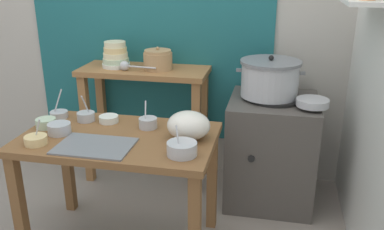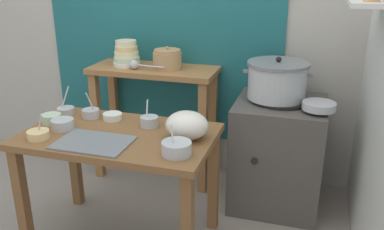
# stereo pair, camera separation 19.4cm
# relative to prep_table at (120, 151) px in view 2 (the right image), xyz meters

# --- Properties ---
(wall_back) EXTENTS (4.40, 0.12, 2.60)m
(wall_back) POSITION_rel_prep_table_xyz_m (0.11, 1.11, 0.69)
(wall_back) COLOR #B2ADA3
(wall_back) RESTS_ON ground
(prep_table) EXTENTS (1.10, 0.66, 0.72)m
(prep_table) POSITION_rel_prep_table_xyz_m (0.00, 0.00, 0.00)
(prep_table) COLOR brown
(prep_table) RESTS_ON ground
(back_shelf_table) EXTENTS (0.96, 0.40, 0.90)m
(back_shelf_table) POSITION_rel_prep_table_xyz_m (-0.12, 0.85, 0.07)
(back_shelf_table) COLOR #9E6B3D
(back_shelf_table) RESTS_ON ground
(stove_block) EXTENTS (0.60, 0.61, 0.78)m
(stove_block) POSITION_rel_prep_table_xyz_m (0.85, 0.72, -0.23)
(stove_block) COLOR #4C4742
(stove_block) RESTS_ON ground
(steamer_pot) EXTENTS (0.46, 0.41, 0.28)m
(steamer_pot) POSITION_rel_prep_table_xyz_m (0.81, 0.74, 0.30)
(steamer_pot) COLOR #B7BABF
(steamer_pot) RESTS_ON stove_block
(clay_pot) EXTENTS (0.21, 0.21, 0.17)m
(clay_pot) POSITION_rel_prep_table_xyz_m (-0.00, 0.85, 0.36)
(clay_pot) COLOR tan
(clay_pot) RESTS_ON back_shelf_table
(bowl_stack_enamel) EXTENTS (0.21, 0.21, 0.19)m
(bowl_stack_enamel) POSITION_rel_prep_table_xyz_m (-0.33, 0.85, 0.38)
(bowl_stack_enamel) COLOR silver
(bowl_stack_enamel) RESTS_ON back_shelf_table
(ladle) EXTENTS (0.28, 0.07, 0.07)m
(ladle) POSITION_rel_prep_table_xyz_m (-0.22, 0.76, 0.33)
(ladle) COLOR #B7BABF
(ladle) RESTS_ON back_shelf_table
(serving_tray) EXTENTS (0.40, 0.28, 0.01)m
(serving_tray) POSITION_rel_prep_table_xyz_m (-0.06, -0.17, 0.12)
(serving_tray) COLOR slate
(serving_tray) RESTS_ON prep_table
(plastic_bag) EXTENTS (0.24, 0.21, 0.16)m
(plastic_bag) POSITION_rel_prep_table_xyz_m (0.40, 0.04, 0.19)
(plastic_bag) COLOR silver
(plastic_bag) RESTS_ON prep_table
(wide_pan) EXTENTS (0.21, 0.21, 0.05)m
(wide_pan) POSITION_rel_prep_table_xyz_m (1.09, 0.58, 0.19)
(wide_pan) COLOR #B7BABF
(wide_pan) RESTS_ON stove_block
(prep_bowl_0) EXTENTS (0.11, 0.11, 0.16)m
(prep_bowl_0) POSITION_rel_prep_table_xyz_m (0.13, 0.15, 0.14)
(prep_bowl_0) COLOR #B7BABF
(prep_bowl_0) RESTS_ON prep_table
(prep_bowl_1) EXTENTS (0.12, 0.12, 0.04)m
(prep_bowl_1) POSITION_rel_prep_table_xyz_m (-0.13, 0.19, 0.13)
(prep_bowl_1) COLOR silver
(prep_bowl_1) RESTS_ON prep_table
(prep_bowl_2) EXTENTS (0.13, 0.13, 0.06)m
(prep_bowl_2) POSITION_rel_prep_table_xyz_m (-0.34, -0.04, 0.14)
(prep_bowl_2) COLOR #B7BABF
(prep_bowl_2) RESTS_ON prep_table
(prep_bowl_3) EXTENTS (0.12, 0.12, 0.15)m
(prep_bowl_3) POSITION_rel_prep_table_xyz_m (-0.39, -0.20, 0.14)
(prep_bowl_3) COLOR #E5C684
(prep_bowl_3) RESTS_ON prep_table
(prep_bowl_4) EXTENTS (0.11, 0.11, 0.18)m
(prep_bowl_4) POSITION_rel_prep_table_xyz_m (-0.47, 0.20, 0.14)
(prep_bowl_4) COLOR #B7BABF
(prep_bowl_4) RESTS_ON prep_table
(prep_bowl_5) EXTENTS (0.11, 0.11, 0.17)m
(prep_bowl_5) POSITION_rel_prep_table_xyz_m (-0.28, 0.18, 0.14)
(prep_bowl_5) COLOR #B7BABF
(prep_bowl_5) RESTS_ON prep_table
(prep_bowl_6) EXTENTS (0.12, 0.12, 0.05)m
(prep_bowl_6) POSITION_rel_prep_table_xyz_m (-0.46, 0.03, 0.14)
(prep_bowl_6) COLOR #B7D1AD
(prep_bowl_6) RESTS_ON prep_table
(prep_bowl_7) EXTENTS (0.16, 0.16, 0.15)m
(prep_bowl_7) POSITION_rel_prep_table_xyz_m (0.41, -0.17, 0.15)
(prep_bowl_7) COLOR #B7BABF
(prep_bowl_7) RESTS_ON prep_table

